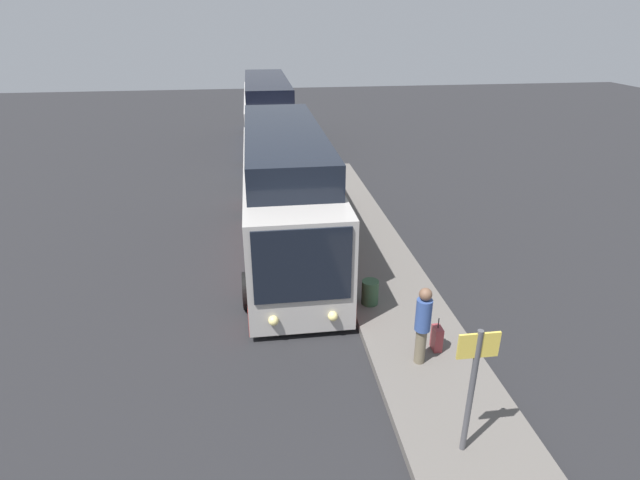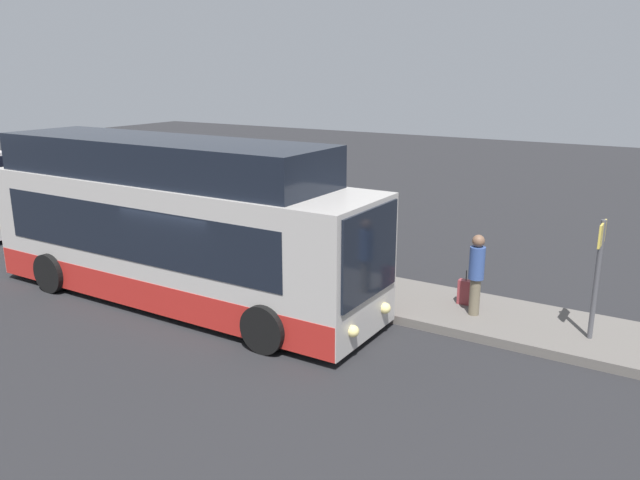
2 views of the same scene
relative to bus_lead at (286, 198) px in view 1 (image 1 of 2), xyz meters
The scene contains 9 objects.
ground 2.00m from the bus_lead, 13.34° to the right, with size 80.00×80.00×0.00m, color #232326.
platform 3.22m from the bus_lead, 69.76° to the left, with size 20.00×2.46×0.20m.
bus_lead is the anchor object (origin of this frame).
bus_second 14.25m from the bus_lead, behind, with size 12.01×2.86×3.75m.
passenger_boarding 7.05m from the bus_lead, 19.75° to the left, with size 0.37×0.37×1.82m.
passenger_waiting 1.91m from the bus_lead, 88.29° to the left, with size 0.47×0.47×1.72m.
suitcase 6.99m from the bus_lead, 24.85° to the left, with size 0.32×0.18×0.81m.
sign_post 9.33m from the bus_lead, 14.76° to the left, with size 0.10×0.68×2.45m.
trash_bin 4.68m from the bus_lead, 24.19° to the left, with size 0.44×0.44×0.65m.
Camera 1 is at (14.06, -0.71, 7.09)m, focal length 28.00 mm.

